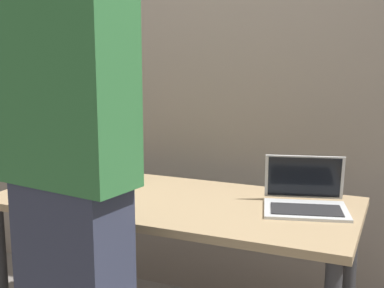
{
  "coord_description": "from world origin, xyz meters",
  "views": [
    {
      "loc": [
        0.91,
        -1.91,
        1.36
      ],
      "look_at": [
        0.09,
        0.0,
        0.99
      ],
      "focal_mm": 46.86,
      "sensor_mm": 36.0,
      "label": 1
    }
  ],
  "objects_px": {
    "person_figure": "(70,188)",
    "beer_bottle_dark": "(107,162)",
    "beer_bottle_brown": "(126,161)",
    "beer_bottle_amber": "(111,164)",
    "coffee_mug": "(73,187)",
    "laptop": "(305,198)"
  },
  "relations": [
    {
      "from": "person_figure",
      "to": "beer_bottle_dark",
      "type": "bearing_deg",
      "value": 114.29
    },
    {
      "from": "beer_bottle_brown",
      "to": "beer_bottle_amber",
      "type": "relative_size",
      "value": 0.91
    },
    {
      "from": "beer_bottle_dark",
      "to": "beer_bottle_amber",
      "type": "height_order",
      "value": "beer_bottle_amber"
    },
    {
      "from": "beer_bottle_dark",
      "to": "coffee_mug",
      "type": "bearing_deg",
      "value": -92.01
    },
    {
      "from": "beer_bottle_brown",
      "to": "beer_bottle_dark",
      "type": "bearing_deg",
      "value": -158.17
    },
    {
      "from": "person_figure",
      "to": "coffee_mug",
      "type": "height_order",
      "value": "person_figure"
    },
    {
      "from": "laptop",
      "to": "person_figure",
      "type": "bearing_deg",
      "value": -132.26
    },
    {
      "from": "beer_bottle_dark",
      "to": "beer_bottle_brown",
      "type": "distance_m",
      "value": 0.09
    },
    {
      "from": "laptop",
      "to": "person_figure",
      "type": "xyz_separation_m",
      "value": [
        -0.64,
        -0.7,
        0.15
      ]
    },
    {
      "from": "beer_bottle_brown",
      "to": "person_figure",
      "type": "bearing_deg",
      "value": -72.44
    },
    {
      "from": "beer_bottle_dark",
      "to": "person_figure",
      "type": "xyz_separation_m",
      "value": [
        0.33,
        -0.73,
        0.09
      ]
    },
    {
      "from": "beer_bottle_dark",
      "to": "beer_bottle_amber",
      "type": "bearing_deg",
      "value": -50.86
    },
    {
      "from": "beer_bottle_dark",
      "to": "beer_bottle_brown",
      "type": "xyz_separation_m",
      "value": [
        0.09,
        0.03,
        0.01
      ]
    },
    {
      "from": "person_figure",
      "to": "coffee_mug",
      "type": "bearing_deg",
      "value": 126.2
    },
    {
      "from": "coffee_mug",
      "to": "beer_bottle_brown",
      "type": "bearing_deg",
      "value": 72.24
    },
    {
      "from": "laptop",
      "to": "beer_bottle_dark",
      "type": "bearing_deg",
      "value": 178.45
    },
    {
      "from": "beer_bottle_dark",
      "to": "laptop",
      "type": "bearing_deg",
      "value": -1.55
    },
    {
      "from": "laptop",
      "to": "beer_bottle_brown",
      "type": "distance_m",
      "value": 0.88
    },
    {
      "from": "beer_bottle_dark",
      "to": "beer_bottle_amber",
      "type": "relative_size",
      "value": 0.9
    },
    {
      "from": "beer_bottle_brown",
      "to": "coffee_mug",
      "type": "relative_size",
      "value": 2.55
    },
    {
      "from": "beer_bottle_dark",
      "to": "coffee_mug",
      "type": "height_order",
      "value": "beer_bottle_dark"
    },
    {
      "from": "beer_bottle_dark",
      "to": "person_figure",
      "type": "relative_size",
      "value": 0.15
    }
  ]
}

